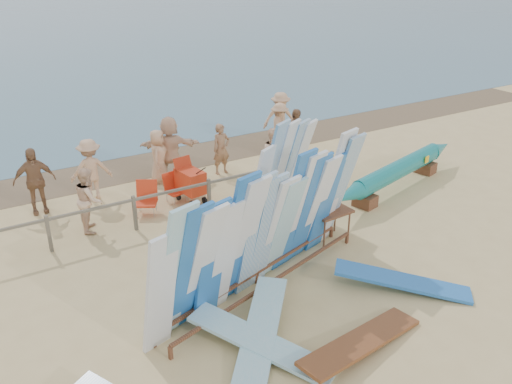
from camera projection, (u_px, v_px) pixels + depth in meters
ground at (188, 290)px, 10.89m from camera, size 160.00×160.00×0.00m
wet_sand_strip at (89, 174)px, 16.50m from camera, size 40.00×2.60×0.01m
fence at (134, 206)px, 12.97m from camera, size 12.08×0.08×0.90m
main_surfboard_rack at (266, 232)px, 10.46m from camera, size 5.60×2.33×2.85m
side_surfboard_rack at (279, 176)px, 13.01m from camera, size 2.48×1.74×2.81m
outrigger_canoe at (399, 170)px, 15.28m from camera, size 5.96×2.06×0.86m
vendor_table at (330, 224)px, 12.62m from camera, size 0.95×0.70×1.22m
flat_board_b at (261, 340)px, 9.50m from camera, size 2.19×2.39×0.43m
flat_board_a at (261, 351)px, 9.24m from camera, size 1.78×2.63×0.36m
flat_board_d at (401, 289)px, 10.91m from camera, size 2.34×2.26×0.40m
flat_board_c at (361, 349)px, 9.28m from camera, size 2.75×1.03×0.33m
beach_chair_left at (147, 205)px, 13.93m from camera, size 0.75×0.76×0.86m
beach_chair_right at (176, 193)px, 14.63m from camera, size 0.59×0.61×0.79m
stroller at (190, 186)px, 14.48m from camera, size 0.73×0.95×1.20m
beachgoer_6 at (159, 156)px, 15.61m from camera, size 0.75×0.85×1.59m
beachgoer_2 at (89, 199)px, 12.95m from camera, size 0.58×0.85×1.59m
beachgoer_4 at (34, 181)px, 13.74m from camera, size 1.06×0.51×1.76m
beachgoer_3 at (91, 169)px, 14.54m from camera, size 1.15×0.61×1.70m
beachgoer_extra_0 at (279, 127)px, 18.17m from camera, size 0.87×1.13×1.62m
beachgoer_10 at (295, 136)px, 17.11m from camera, size 1.09×0.68×1.73m
beachgoer_5 at (170, 148)px, 15.82m from camera, size 1.84×1.19×1.89m
beachgoer_7 at (221, 149)px, 16.23m from camera, size 0.58×0.34×1.55m
beachgoer_8 at (275, 157)px, 15.44m from camera, size 0.87×0.53×1.69m
beachgoer_9 at (280, 118)px, 18.67m from camera, size 1.28×0.95×1.83m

